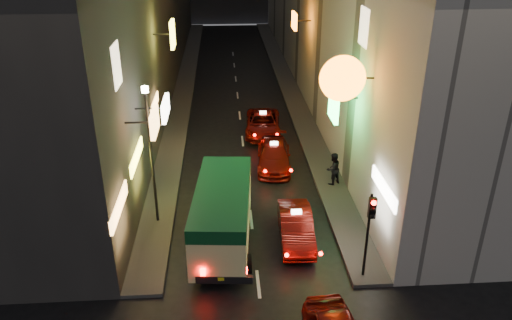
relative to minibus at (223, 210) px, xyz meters
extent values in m
cube|color=#F5AA55|center=(-2.58, 1.09, 3.47)|extent=(0.18, 1.62, 0.93)
cube|color=white|center=(-2.40, 3.52, 3.18)|extent=(0.18, 1.97, 0.79)
cube|color=yellow|center=(-2.63, 11.48, 4.80)|extent=(0.18, 1.51, 1.52)
cube|color=#F5AA55|center=(-3.72, -1.70, 1.34)|extent=(0.10, 3.02, 0.55)
cube|color=yellow|center=(-3.72, 2.51, 1.34)|extent=(0.10, 3.25, 0.55)
cube|color=#F5AA55|center=(-3.72, 9.38, 1.34)|extent=(0.10, 3.20, 0.55)
cube|color=#FFE5B2|center=(-3.73, 0.80, 5.84)|extent=(0.06, 1.30, 1.60)
cylinder|color=orange|center=(4.97, 1.72, 4.90)|extent=(1.88, 0.18, 1.88)
cube|color=#31F557|center=(5.17, 3.77, 3.37)|extent=(0.18, 1.48, 2.02)
cube|color=orange|center=(5.12, 16.86, 4.51)|extent=(0.18, 1.59, 1.11)
cube|color=white|center=(6.24, -1.04, 1.34)|extent=(0.10, 2.96, 0.55)
cube|color=#FFE5B2|center=(6.25, 3.80, 6.54)|extent=(0.06, 1.30, 1.60)
cube|color=#413F3C|center=(-2.99, 22.80, -1.58)|extent=(1.50, 52.00, 0.15)
cube|color=#413F3C|center=(5.51, 22.80, -1.58)|extent=(1.50, 52.00, 0.15)
cube|color=#EFE695|center=(0.00, -0.02, -0.17)|extent=(2.62, 6.21, 2.22)
cube|color=#0C401F|center=(0.00, -0.02, 0.69)|extent=(2.64, 6.23, 0.55)
cube|color=black|center=(0.00, 0.28, 0.06)|extent=(2.45, 3.80, 0.50)
cube|color=black|center=(0.00, -3.00, -1.12)|extent=(2.08, 0.35, 0.30)
cube|color=#FF0A05|center=(-0.76, -3.07, -0.72)|extent=(0.18, 0.06, 0.28)
cube|color=#FF0A05|center=(0.76, -3.07, -0.72)|extent=(0.18, 0.06, 0.28)
cylinder|color=black|center=(-0.94, 1.92, -1.28)|extent=(0.22, 0.77, 0.77)
cylinder|color=black|center=(0.94, -1.96, -1.28)|extent=(0.22, 0.77, 0.77)
imported|color=maroon|center=(3.06, 0.10, -0.92)|extent=(2.11, 4.76, 1.49)
cube|color=white|center=(3.06, 0.10, -0.08)|extent=(0.43, 0.20, 0.16)
sphere|color=#FF0A05|center=(2.40, -2.03, -0.89)|extent=(0.16, 0.16, 0.16)
sphere|color=#FF0A05|center=(3.72, -2.03, -0.89)|extent=(0.16, 0.16, 0.16)
imported|color=maroon|center=(2.84, 7.21, -0.91)|extent=(2.32, 4.85, 1.50)
cube|color=white|center=(2.84, 7.21, -0.07)|extent=(0.43, 0.22, 0.16)
sphere|color=#FF0A05|center=(2.18, 5.08, -0.89)|extent=(0.16, 0.16, 0.16)
sphere|color=#FF0A05|center=(3.50, 5.08, -0.89)|extent=(0.16, 0.16, 0.16)
imported|color=maroon|center=(2.62, 12.01, -0.90)|extent=(2.32, 4.91, 1.52)
cube|color=white|center=(2.62, 12.01, -0.05)|extent=(0.43, 0.21, 0.16)
sphere|color=#FF0A05|center=(1.95, 9.85, -0.88)|extent=(0.16, 0.16, 0.16)
sphere|color=#FF0A05|center=(3.29, 9.85, -0.88)|extent=(0.16, 0.16, 0.16)
imported|color=black|center=(5.58, 4.68, -0.55)|extent=(0.85, 0.76, 1.91)
cylinder|color=black|center=(5.26, -2.60, 0.24)|extent=(0.10, 0.10, 3.50)
cube|color=black|center=(5.26, -2.78, 1.54)|extent=(0.26, 0.18, 0.80)
sphere|color=#FF0A05|center=(5.26, -2.89, 1.81)|extent=(0.18, 0.18, 0.18)
sphere|color=black|center=(5.26, -2.89, 1.54)|extent=(0.17, 0.17, 0.17)
sphere|color=black|center=(5.26, -2.89, 1.27)|extent=(0.17, 0.17, 0.17)
cylinder|color=black|center=(-2.94, 1.80, 1.49)|extent=(0.12, 0.12, 6.00)
cylinder|color=#FFE5BF|center=(-2.94, 1.80, 4.59)|extent=(0.28, 0.28, 0.25)
camera|label=1|loc=(0.17, -17.49, 10.61)|focal=35.00mm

